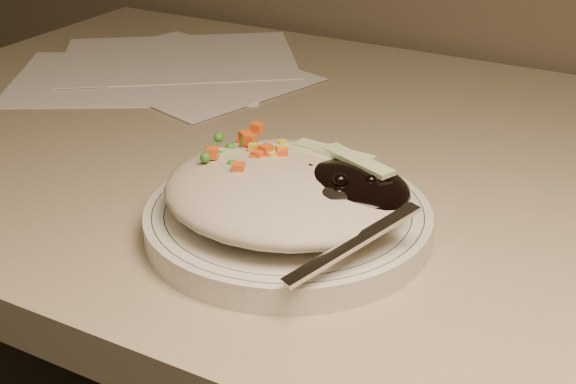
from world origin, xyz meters
The scene contains 5 objects.
desk centered at (0.00, 1.38, 0.54)m, with size 1.40×0.70×0.74m.
plate centered at (-0.11, 1.21, 0.75)m, with size 0.23×0.23×0.02m, color silver.
plate_rim centered at (-0.11, 1.21, 0.76)m, with size 0.22×0.22×0.00m.
meal centered at (-0.10, 1.21, 0.78)m, with size 0.21×0.19×0.05m.
papers centered at (-0.44, 1.50, 0.74)m, with size 0.39×0.42×0.00m.
Camera 1 is at (0.17, 0.72, 1.06)m, focal length 50.00 mm.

